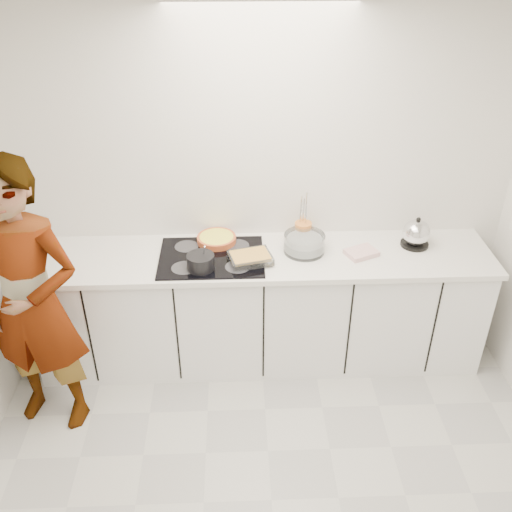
{
  "coord_description": "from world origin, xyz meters",
  "views": [
    {
      "loc": [
        -0.17,
        -2.09,
        3.01
      ],
      "look_at": [
        -0.05,
        1.05,
        1.05
      ],
      "focal_mm": 40.0,
      "sensor_mm": 36.0,
      "label": 1
    }
  ],
  "objects_px": {
    "hob": "(212,257)",
    "cook": "(32,304)",
    "saucepan": "(201,262)",
    "utensil_crock": "(303,232)",
    "tart_dish": "(217,239)",
    "mixing_bowl": "(304,244)",
    "baking_dish": "(250,258)",
    "kettle": "(416,234)"
  },
  "relations": [
    {
      "from": "saucepan",
      "to": "cook",
      "type": "distance_m",
      "value": 1.07
    },
    {
      "from": "kettle",
      "to": "cook",
      "type": "distance_m",
      "value": 2.6
    },
    {
      "from": "saucepan",
      "to": "cook",
      "type": "bearing_deg",
      "value": -160.13
    },
    {
      "from": "hob",
      "to": "mixing_bowl",
      "type": "height_order",
      "value": "mixing_bowl"
    },
    {
      "from": "saucepan",
      "to": "kettle",
      "type": "relative_size",
      "value": 0.86
    },
    {
      "from": "cook",
      "to": "baking_dish",
      "type": "bearing_deg",
      "value": 31.13
    },
    {
      "from": "tart_dish",
      "to": "utensil_crock",
      "type": "xyz_separation_m",
      "value": [
        0.62,
        0.01,
        0.04
      ]
    },
    {
      "from": "hob",
      "to": "kettle",
      "type": "bearing_deg",
      "value": 4.5
    },
    {
      "from": "tart_dish",
      "to": "mixing_bowl",
      "type": "height_order",
      "value": "mixing_bowl"
    },
    {
      "from": "kettle",
      "to": "utensil_crock",
      "type": "distance_m",
      "value": 0.8
    },
    {
      "from": "tart_dish",
      "to": "saucepan",
      "type": "relative_size",
      "value": 1.55
    },
    {
      "from": "hob",
      "to": "tart_dish",
      "type": "distance_m",
      "value": 0.2
    },
    {
      "from": "baking_dish",
      "to": "utensil_crock",
      "type": "distance_m",
      "value": 0.48
    },
    {
      "from": "utensil_crock",
      "to": "cook",
      "type": "relative_size",
      "value": 0.08
    },
    {
      "from": "mixing_bowl",
      "to": "tart_dish",
      "type": "bearing_deg",
      "value": 167.78
    },
    {
      "from": "utensil_crock",
      "to": "cook",
      "type": "height_order",
      "value": "cook"
    },
    {
      "from": "hob",
      "to": "cook",
      "type": "xyz_separation_m",
      "value": [
        -1.07,
        -0.51,
        0.01
      ]
    },
    {
      "from": "saucepan",
      "to": "cook",
      "type": "relative_size",
      "value": 0.12
    },
    {
      "from": "hob",
      "to": "utensil_crock",
      "type": "height_order",
      "value": "utensil_crock"
    },
    {
      "from": "hob",
      "to": "cook",
      "type": "height_order",
      "value": "cook"
    },
    {
      "from": "hob",
      "to": "cook",
      "type": "bearing_deg",
      "value": -154.46
    },
    {
      "from": "baking_dish",
      "to": "kettle",
      "type": "relative_size",
      "value": 1.28
    },
    {
      "from": "kettle",
      "to": "utensil_crock",
      "type": "height_order",
      "value": "kettle"
    },
    {
      "from": "saucepan",
      "to": "utensil_crock",
      "type": "height_order",
      "value": "saucepan"
    },
    {
      "from": "baking_dish",
      "to": "cook",
      "type": "bearing_deg",
      "value": -161.92
    },
    {
      "from": "tart_dish",
      "to": "saucepan",
      "type": "xyz_separation_m",
      "value": [
        -0.1,
        -0.34,
        0.03
      ]
    },
    {
      "from": "saucepan",
      "to": "tart_dish",
      "type": "bearing_deg",
      "value": 74.14
    },
    {
      "from": "utensil_crock",
      "to": "cook",
      "type": "xyz_separation_m",
      "value": [
        -1.73,
        -0.71,
        -0.05
      ]
    },
    {
      "from": "tart_dish",
      "to": "baking_dish",
      "type": "relative_size",
      "value": 1.03
    },
    {
      "from": "baking_dish",
      "to": "mixing_bowl",
      "type": "xyz_separation_m",
      "value": [
        0.38,
        0.14,
        0.02
      ]
    },
    {
      "from": "tart_dish",
      "to": "baking_dish",
      "type": "bearing_deg",
      "value": -49.2
    },
    {
      "from": "kettle",
      "to": "utensil_crock",
      "type": "relative_size",
      "value": 1.64
    },
    {
      "from": "mixing_bowl",
      "to": "utensil_crock",
      "type": "distance_m",
      "value": 0.14
    },
    {
      "from": "saucepan",
      "to": "cook",
      "type": "xyz_separation_m",
      "value": [
        -1.01,
        -0.36,
        -0.04
      ]
    },
    {
      "from": "hob",
      "to": "mixing_bowl",
      "type": "bearing_deg",
      "value": 5.43
    },
    {
      "from": "mixing_bowl",
      "to": "baking_dish",
      "type": "bearing_deg",
      "value": -160.28
    },
    {
      "from": "saucepan",
      "to": "hob",
      "type": "bearing_deg",
      "value": 66.26
    },
    {
      "from": "baking_dish",
      "to": "tart_dish",
      "type": "bearing_deg",
      "value": 130.8
    },
    {
      "from": "hob",
      "to": "tart_dish",
      "type": "xyz_separation_m",
      "value": [
        0.03,
        0.2,
        0.03
      ]
    },
    {
      "from": "tart_dish",
      "to": "utensil_crock",
      "type": "bearing_deg",
      "value": 0.53
    },
    {
      "from": "hob",
      "to": "cook",
      "type": "distance_m",
      "value": 1.19
    },
    {
      "from": "hob",
      "to": "baking_dish",
      "type": "bearing_deg",
      "value": -15.85
    }
  ]
}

